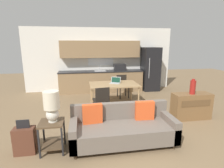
{
  "coord_description": "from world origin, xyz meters",
  "views": [
    {
      "loc": [
        -0.77,
        -3.06,
        2.01
      ],
      "look_at": [
        -0.0,
        1.5,
        0.95
      ],
      "focal_mm": 28.0,
      "sensor_mm": 36.0,
      "label": 1
    }
  ],
  "objects_px": {
    "dining_table": "(114,85)",
    "suitcase": "(25,140)",
    "table_lamp": "(52,105)",
    "dining_chair_near_left": "(101,99)",
    "credenza": "(191,106)",
    "side_table": "(52,132)",
    "couch": "(122,128)",
    "vase": "(193,87)",
    "dining_chair_far_right": "(123,85)",
    "refrigerator": "(150,69)",
    "laptop": "(115,82)"
  },
  "relations": [
    {
      "from": "dining_table",
      "to": "suitcase",
      "type": "xyz_separation_m",
      "value": [
        -2.1,
        -2.36,
        -0.42
      ]
    },
    {
      "from": "dining_table",
      "to": "table_lamp",
      "type": "height_order",
      "value": "table_lamp"
    },
    {
      "from": "dining_chair_near_left",
      "to": "suitcase",
      "type": "bearing_deg",
      "value": 35.85
    },
    {
      "from": "credenza",
      "to": "side_table",
      "type": "bearing_deg",
      "value": -164.7
    },
    {
      "from": "couch",
      "to": "vase",
      "type": "bearing_deg",
      "value": 21.87
    },
    {
      "from": "couch",
      "to": "dining_chair_far_right",
      "type": "xyz_separation_m",
      "value": [
        0.73,
        3.14,
        0.16
      ]
    },
    {
      "from": "couch",
      "to": "vase",
      "type": "xyz_separation_m",
      "value": [
        2.1,
        0.84,
        0.57
      ]
    },
    {
      "from": "couch",
      "to": "dining_chair_far_right",
      "type": "height_order",
      "value": "dining_chair_far_right"
    },
    {
      "from": "refrigerator",
      "to": "couch",
      "type": "bearing_deg",
      "value": -118.39
    },
    {
      "from": "couch",
      "to": "laptop",
      "type": "bearing_deg",
      "value": 82.79
    },
    {
      "from": "side_table",
      "to": "vase",
      "type": "relative_size",
      "value": 1.47
    },
    {
      "from": "vase",
      "to": "credenza",
      "type": "bearing_deg",
      "value": 45.34
    },
    {
      "from": "refrigerator",
      "to": "credenza",
      "type": "bearing_deg",
      "value": -90.86
    },
    {
      "from": "side_table",
      "to": "laptop",
      "type": "xyz_separation_m",
      "value": [
        1.67,
        2.45,
        0.39
      ]
    },
    {
      "from": "credenza",
      "to": "suitcase",
      "type": "bearing_deg",
      "value": -166.68
    },
    {
      "from": "laptop",
      "to": "suitcase",
      "type": "bearing_deg",
      "value": -105.11
    },
    {
      "from": "credenza",
      "to": "suitcase",
      "type": "distance_m",
      "value": 4.11
    },
    {
      "from": "refrigerator",
      "to": "credenza",
      "type": "distance_m",
      "value": 3.21
    },
    {
      "from": "side_table",
      "to": "laptop",
      "type": "bearing_deg",
      "value": 55.74
    },
    {
      "from": "couch",
      "to": "side_table",
      "type": "relative_size",
      "value": 3.5
    },
    {
      "from": "dining_table",
      "to": "table_lamp",
      "type": "bearing_deg",
      "value": -123.77
    },
    {
      "from": "laptop",
      "to": "suitcase",
      "type": "distance_m",
      "value": 3.31
    },
    {
      "from": "credenza",
      "to": "laptop",
      "type": "distance_m",
      "value": 2.4
    },
    {
      "from": "refrigerator",
      "to": "dining_chair_near_left",
      "type": "relative_size",
      "value": 2.21
    },
    {
      "from": "couch",
      "to": "credenza",
      "type": "height_order",
      "value": "couch"
    },
    {
      "from": "side_table",
      "to": "dining_chair_far_right",
      "type": "height_order",
      "value": "dining_chair_far_right"
    },
    {
      "from": "table_lamp",
      "to": "side_table",
      "type": "bearing_deg",
      "value": -143.31
    },
    {
      "from": "refrigerator",
      "to": "dining_table",
      "type": "relative_size",
      "value": 1.19
    },
    {
      "from": "refrigerator",
      "to": "vase",
      "type": "relative_size",
      "value": 4.61
    },
    {
      "from": "side_table",
      "to": "dining_chair_near_left",
      "type": "bearing_deg",
      "value": 54.78
    },
    {
      "from": "couch",
      "to": "suitcase",
      "type": "bearing_deg",
      "value": -177.78
    },
    {
      "from": "vase",
      "to": "dining_chair_near_left",
      "type": "bearing_deg",
      "value": 164.95
    },
    {
      "from": "laptop",
      "to": "suitcase",
      "type": "height_order",
      "value": "laptop"
    },
    {
      "from": "couch",
      "to": "table_lamp",
      "type": "height_order",
      "value": "table_lamp"
    },
    {
      "from": "refrigerator",
      "to": "table_lamp",
      "type": "relative_size",
      "value": 3.21
    },
    {
      "from": "couch",
      "to": "suitcase",
      "type": "relative_size",
      "value": 3.12
    },
    {
      "from": "suitcase",
      "to": "laptop",
      "type": "bearing_deg",
      "value": 48.4
    },
    {
      "from": "couch",
      "to": "suitcase",
      "type": "height_order",
      "value": "couch"
    },
    {
      "from": "dining_table",
      "to": "credenza",
      "type": "bearing_deg",
      "value": -36.56
    },
    {
      "from": "couch",
      "to": "side_table",
      "type": "height_order",
      "value": "couch"
    },
    {
      "from": "laptop",
      "to": "refrigerator",
      "type": "bearing_deg",
      "value": 67.99
    },
    {
      "from": "dining_chair_near_left",
      "to": "vase",
      "type": "bearing_deg",
      "value": 156.67
    },
    {
      "from": "couch",
      "to": "side_table",
      "type": "bearing_deg",
      "value": -176.51
    },
    {
      "from": "refrigerator",
      "to": "side_table",
      "type": "height_order",
      "value": "refrigerator"
    },
    {
      "from": "side_table",
      "to": "dining_chair_far_right",
      "type": "relative_size",
      "value": 0.7
    },
    {
      "from": "credenza",
      "to": "laptop",
      "type": "relative_size",
      "value": 2.58
    },
    {
      "from": "vase",
      "to": "laptop",
      "type": "height_order",
      "value": "vase"
    },
    {
      "from": "dining_table",
      "to": "side_table",
      "type": "distance_m",
      "value": 2.87
    },
    {
      "from": "refrigerator",
      "to": "suitcase",
      "type": "height_order",
      "value": "refrigerator"
    },
    {
      "from": "refrigerator",
      "to": "dining_table",
      "type": "height_order",
      "value": "refrigerator"
    }
  ]
}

